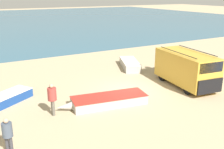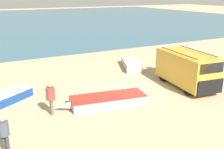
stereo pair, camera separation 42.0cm
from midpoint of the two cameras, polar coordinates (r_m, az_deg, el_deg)
ground_plane at (r=17.94m, az=3.02°, el=-3.51°), size 200.00×200.00×0.00m
sea_water at (r=67.04m, az=-21.83°, el=10.78°), size 120.00×80.00×0.01m
parked_van at (r=19.18m, az=15.21°, el=1.40°), size 2.66×5.22×2.52m
fishing_rowboat_0 at (r=15.61m, az=-1.93°, el=-5.69°), size 5.48×2.23×0.56m
fishing_rowboat_2 at (r=23.45m, az=3.33°, el=2.37°), size 2.61×4.45×0.63m
fisherman_0 at (r=22.22m, az=10.12°, el=3.25°), size 0.46×0.46×1.77m
fisherman_1 at (r=23.63m, az=13.26°, el=3.78°), size 0.44×0.44×1.68m
fisherman_2 at (r=14.49m, az=-13.72°, el=-4.68°), size 0.47×0.47×1.80m
fisherman_3 at (r=11.80m, az=-22.77°, el=-11.58°), size 0.42×0.42×1.60m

